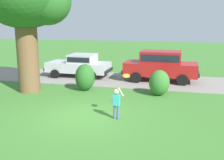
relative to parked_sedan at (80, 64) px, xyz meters
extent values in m
plane|color=#3D752D|center=(2.90, -7.19, -0.85)|extent=(80.00, 80.00, 0.00)
cube|color=gray|center=(2.90, -0.27, -0.84)|extent=(28.00, 4.40, 0.02)
cylinder|color=brown|center=(-1.29, -4.29, 1.12)|extent=(1.12, 1.12, 3.94)
ellipsoid|color=#286023|center=(-0.01, -4.29, 3.91)|extent=(2.43, 2.43, 2.43)
ellipsoid|color=#286023|center=(-1.94, -3.19, 3.91)|extent=(2.73, 2.73, 2.73)
ellipsoid|color=#286023|center=(1.56, -3.36, -0.11)|extent=(1.08, 1.08, 1.47)
ellipsoid|color=#286023|center=(1.55, -3.41, -0.57)|extent=(0.62, 0.62, 0.56)
ellipsoid|color=#33702B|center=(5.61, -3.42, -0.18)|extent=(1.06, 1.04, 1.32)
cube|color=silver|center=(-0.10, 0.00, -0.17)|extent=(4.24, 1.94, 0.64)
cube|color=silver|center=(0.22, -0.01, 0.43)|extent=(1.72, 1.66, 0.56)
cube|color=black|center=(0.22, -0.01, 0.43)|extent=(1.59, 1.68, 0.34)
cylinder|color=black|center=(-1.42, -0.91, -0.55)|extent=(0.61, 0.23, 0.60)
cylinder|color=black|center=(-1.38, 0.97, -0.55)|extent=(0.61, 0.23, 0.60)
cylinder|color=black|center=(1.18, -0.97, -0.55)|extent=(0.61, 0.23, 0.60)
cylinder|color=black|center=(1.23, 0.91, -0.55)|extent=(0.61, 0.23, 0.60)
cube|color=black|center=(-2.24, 0.05, -0.33)|extent=(0.16, 1.75, 0.20)
cube|color=black|center=(2.04, -0.05, -0.33)|extent=(0.16, 1.75, 0.20)
cube|color=maroon|center=(5.44, -0.05, -0.05)|extent=(4.53, 1.93, 0.80)
cube|color=maroon|center=(5.44, -0.05, 0.71)|extent=(2.51, 1.67, 0.72)
cube|color=black|center=(5.44, -0.05, 0.71)|extent=(2.31, 1.68, 0.43)
cylinder|color=black|center=(4.02, -0.97, -0.51)|extent=(0.68, 0.23, 0.68)
cylinder|color=black|center=(4.06, 0.91, -0.51)|extent=(0.68, 0.23, 0.68)
cylinder|color=black|center=(6.81, -1.02, -0.51)|extent=(0.68, 0.23, 0.68)
cylinder|color=black|center=(6.85, 0.86, -0.51)|extent=(0.68, 0.23, 0.68)
cube|color=black|center=(3.15, -0.01, -0.25)|extent=(0.15, 1.75, 0.20)
cube|color=black|center=(7.73, -0.10, -0.25)|extent=(0.15, 1.75, 0.20)
cylinder|color=#4C608C|center=(4.17, -7.27, -0.57)|extent=(0.10, 0.10, 0.55)
cylinder|color=#4C608C|center=(4.31, -7.28, -0.57)|extent=(0.10, 0.10, 0.55)
cube|color=#33B2B2|center=(4.24, -7.27, -0.08)|extent=(0.27, 0.18, 0.44)
sphere|color=beige|center=(4.24, -7.27, 0.26)|extent=(0.20, 0.20, 0.20)
cylinder|color=beige|center=(4.40, -7.24, 0.24)|extent=(0.21, 0.23, 0.39)
cylinder|color=beige|center=(4.08, -7.26, -0.13)|extent=(0.07, 0.07, 0.36)
cylinder|color=orange|center=(4.58, -7.07, 0.86)|extent=(0.29, 0.27, 0.14)
cylinder|color=yellow|center=(4.58, -7.07, 0.86)|extent=(0.16, 0.15, 0.09)
camera|label=1|loc=(6.44, -16.95, 2.95)|focal=42.85mm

